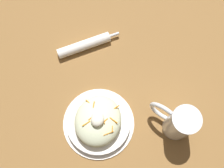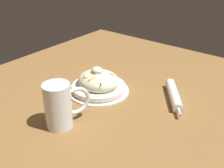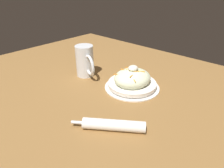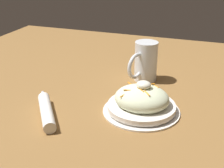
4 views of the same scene
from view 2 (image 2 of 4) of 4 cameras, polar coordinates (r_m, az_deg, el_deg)
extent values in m
plane|color=olive|center=(0.87, 3.53, -8.09)|extent=(1.43, 1.43, 0.00)
cylinder|color=white|center=(1.04, -2.73, -1.21)|extent=(0.23, 0.23, 0.01)
cylinder|color=white|center=(1.04, -2.74, -0.61)|extent=(0.20, 0.20, 0.02)
ellipsoid|color=beige|center=(1.02, -2.77, 0.71)|extent=(0.16, 0.14, 0.07)
cylinder|color=orange|center=(1.02, 0.64, 1.90)|extent=(0.01, 0.02, 0.01)
cylinder|color=orange|center=(0.96, -2.33, 0.13)|extent=(0.03, 0.02, 0.00)
cylinder|color=orange|center=(1.04, -2.72, 3.12)|extent=(0.02, 0.02, 0.01)
cylinder|color=orange|center=(1.02, -2.22, 2.77)|extent=(0.02, 0.02, 0.01)
cylinder|color=orange|center=(1.00, -0.35, 2.04)|extent=(0.02, 0.01, 0.00)
cylinder|color=orange|center=(1.00, -3.25, 2.12)|extent=(0.03, 0.02, 0.01)
cylinder|color=orange|center=(0.99, -5.21, 1.26)|extent=(0.02, 0.01, 0.01)
cylinder|color=orange|center=(1.00, -3.74, 2.03)|extent=(0.02, 0.02, 0.01)
cylinder|color=orange|center=(1.00, -2.96, 2.16)|extent=(0.02, 0.02, 0.01)
cylinder|color=orange|center=(0.98, -4.21, 1.03)|extent=(0.01, 0.03, 0.01)
cylinder|color=orange|center=(1.01, -5.73, 1.66)|extent=(0.02, 0.03, 0.01)
ellipsoid|color=white|center=(1.01, -3.06, 2.86)|extent=(0.04, 0.04, 0.02)
cylinder|color=white|center=(0.84, -10.96, -4.39)|extent=(0.08, 0.08, 0.14)
cylinder|color=gold|center=(0.85, -10.80, -5.97)|extent=(0.07, 0.07, 0.08)
cylinder|color=white|center=(0.83, -11.09, -3.16)|extent=(0.07, 0.07, 0.01)
torus|color=white|center=(0.86, -7.32, -3.41)|extent=(0.04, 0.09, 0.09)
cylinder|color=white|center=(1.01, 12.45, -2.16)|extent=(0.14, 0.17, 0.03)
cylinder|color=silver|center=(0.91, 13.53, -5.63)|extent=(0.03, 0.04, 0.01)
camera|label=1|loc=(0.99, -15.56, 44.13)|focal=40.44mm
camera|label=3|loc=(1.12, 39.53, 16.53)|focal=32.19mm
camera|label=4|loc=(1.66, 10.83, 25.02)|focal=49.32mm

